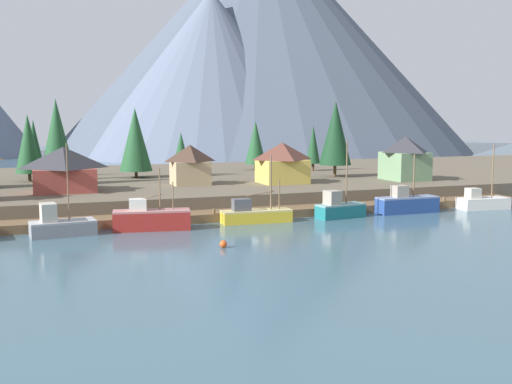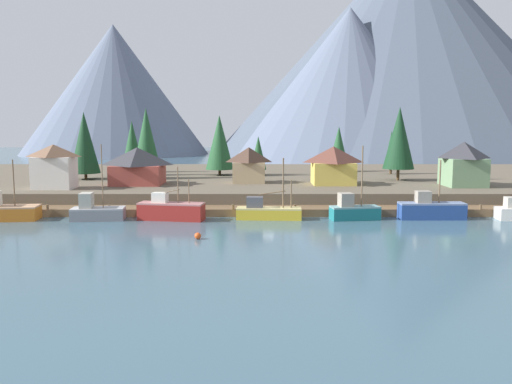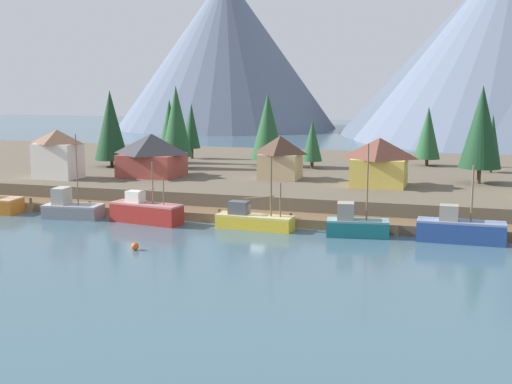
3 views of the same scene
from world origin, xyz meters
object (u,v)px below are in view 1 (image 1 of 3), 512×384
at_px(conifer_near_left, 181,151).
at_px(conifer_far_left, 256,142).
at_px(channel_buoy, 223,244).
at_px(conifer_back_right, 335,133).
at_px(fishing_boat_red, 151,219).
at_px(fishing_boat_teal, 339,208).
at_px(fishing_boat_grey, 60,225).
at_px(house_tan, 190,164).
at_px(house_yellow, 282,162).
at_px(conifer_back_left, 57,136).
at_px(conifer_centre, 28,144).
at_px(fishing_boat_yellow, 255,214).
at_px(conifer_near_right, 135,140).
at_px(house_green, 405,158).
at_px(fishing_boat_white, 482,202).
at_px(conifer_far_right, 34,143).
at_px(conifer_mid_left, 313,144).
at_px(house_red, 64,169).
at_px(fishing_boat_blue, 407,203).

bearing_deg(conifer_near_left, conifer_far_left, 28.55).
bearing_deg(channel_buoy, conifer_back_right, 49.72).
relative_size(fishing_boat_red, fishing_boat_teal, 0.91).
height_order(fishing_boat_grey, house_tan, fishing_boat_grey).
height_order(house_yellow, conifer_back_left, conifer_back_left).
distance_m(house_tan, conifer_back_left, 19.50).
bearing_deg(house_yellow, conifer_centre, 156.69).
xyz_separation_m(conifer_near_left, conifer_centre, (-23.35, 0.45, 1.52)).
distance_m(fishing_boat_yellow, conifer_far_left, 44.25).
height_order(house_tan, conifer_near_right, conifer_near_right).
bearing_deg(conifer_far_left, house_green, -59.56).
bearing_deg(conifer_near_left, house_yellow, -51.26).
height_order(fishing_boat_white, conifer_near_left, conifer_near_left).
distance_m(conifer_centre, conifer_far_right, 7.07).
height_order(conifer_mid_left, conifer_far_left, conifer_far_left).
distance_m(conifer_far_left, conifer_far_right, 38.75).
bearing_deg(fishing_boat_teal, house_red, 141.48).
bearing_deg(house_green, conifer_far_right, 155.55).
bearing_deg(house_green, conifer_near_right, 154.96).
height_order(fishing_boat_teal, conifer_centre, conifer_centre).
bearing_deg(conifer_back_left, conifer_near_right, 28.49).
bearing_deg(house_yellow, conifer_mid_left, 52.88).
xyz_separation_m(fishing_boat_red, conifer_centre, (-12.23, 33.22, 7.00)).
height_order(fishing_boat_red, house_tan, house_tan).
relative_size(fishing_boat_grey, house_yellow, 1.39).
bearing_deg(conifer_mid_left, conifer_far_left, 148.98).
bearing_deg(house_green, fishing_boat_teal, -141.65).
height_order(house_red, channel_buoy, house_red).
bearing_deg(conifer_far_left, conifer_near_left, -151.45).
xyz_separation_m(conifer_mid_left, conifer_centre, (-48.73, -2.83, 0.93)).
relative_size(house_green, conifer_far_left, 0.76).
distance_m(fishing_boat_grey, conifer_back_left, 28.41).
distance_m(house_tan, conifer_far_right, 28.92).
xyz_separation_m(conifer_back_left, channel_buoy, (12.97, -38.55, -9.20)).
bearing_deg(house_red, fishing_boat_grey, -94.35).
xyz_separation_m(fishing_boat_grey, conifer_back_left, (0.98, 27.11, 8.46)).
xyz_separation_m(conifer_near_right, conifer_far_right, (-15.32, 6.49, -0.62)).
relative_size(fishing_boat_grey, fishing_boat_blue, 1.16).
xyz_separation_m(fishing_boat_white, house_yellow, (-21.43, 17.85, 4.64)).
relative_size(house_tan, conifer_back_right, 0.47).
distance_m(fishing_boat_teal, house_yellow, 18.38).
bearing_deg(conifer_near_left, house_green, -28.51).
distance_m(fishing_boat_teal, conifer_mid_left, 38.78).
bearing_deg(channel_buoy, house_yellow, 58.26).
xyz_separation_m(conifer_back_right, conifer_centre, (-46.98, 9.13, -1.44)).
bearing_deg(house_red, channel_buoy, -66.79).
bearing_deg(fishing_boat_yellow, conifer_near_right, 107.07).
height_order(conifer_near_right, channel_buoy, conifer_near_right).
bearing_deg(conifer_mid_left, conifer_near_right, -175.96).
bearing_deg(house_red, conifer_far_left, 33.87).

